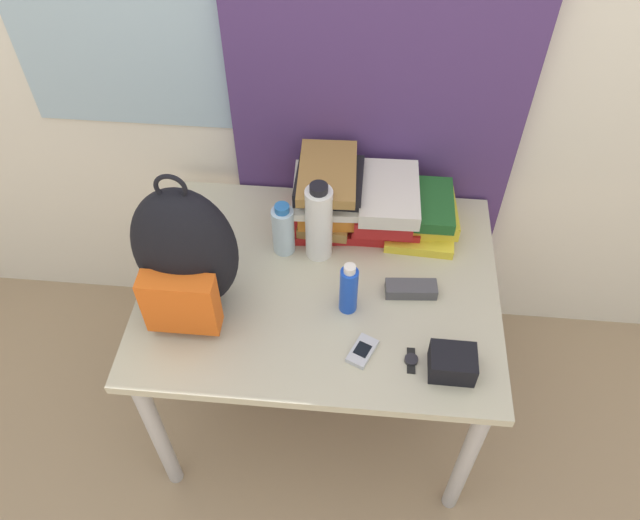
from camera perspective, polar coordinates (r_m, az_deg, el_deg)
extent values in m
plane|color=#9E8466|center=(2.28, -1.00, -21.44)|extent=(12.00, 12.00, 0.00)
cube|color=silver|center=(1.90, 1.44, 20.50)|extent=(6.00, 0.05, 2.50)
cube|color=#9EBCD1|center=(1.92, -12.29, 21.52)|extent=(1.10, 0.01, 0.80)
cube|color=#4C336B|center=(1.85, 5.66, 19.43)|extent=(0.90, 0.04, 2.50)
cube|color=#B7B299|center=(1.88, 0.00, -2.32)|extent=(1.06, 0.82, 0.03)
cylinder|color=#B2B2B7|center=(2.07, -14.62, -15.07)|extent=(0.05, 0.05, 0.67)
cylinder|color=#B2B2B7|center=(2.02, 13.21, -17.36)|extent=(0.05, 0.05, 0.67)
cylinder|color=#B2B2B7|center=(2.44, -10.41, -0.27)|extent=(0.05, 0.05, 0.67)
cylinder|color=#B2B2B7|center=(2.40, 12.16, -1.82)|extent=(0.05, 0.05, 0.67)
ellipsoid|color=black|center=(1.71, -12.19, 0.89)|extent=(0.28, 0.19, 0.42)
cube|color=#E05B19|center=(1.70, -12.63, -3.88)|extent=(0.20, 0.07, 0.19)
torus|color=black|center=(1.55, -13.51, 6.45)|extent=(0.08, 0.01, 0.08)
cube|color=red|center=(2.03, 0.48, 4.05)|extent=(0.24, 0.25, 0.03)
cube|color=olive|center=(2.01, 0.64, 4.73)|extent=(0.17, 0.27, 0.04)
cube|color=orange|center=(1.97, 0.57, 5.33)|extent=(0.19, 0.22, 0.06)
cube|color=silver|center=(1.95, 0.72, 6.40)|extent=(0.23, 0.27, 0.03)
cube|color=black|center=(1.92, 0.87, 7.22)|extent=(0.20, 0.21, 0.05)
cube|color=olive|center=(1.89, 0.70, 7.95)|extent=(0.18, 0.28, 0.03)
cube|color=red|center=(2.02, 6.05, 3.77)|extent=(0.21, 0.20, 0.06)
cube|color=red|center=(1.98, 5.90, 4.93)|extent=(0.18, 0.24, 0.06)
cube|color=silver|center=(1.94, 6.34, 6.08)|extent=(0.19, 0.27, 0.05)
cube|color=yellow|center=(2.03, 9.13, 3.29)|extent=(0.23, 0.27, 0.03)
cube|color=yellow|center=(2.01, 9.43, 4.31)|extent=(0.22, 0.22, 0.05)
cube|color=#1E5623|center=(1.97, 9.10, 5.11)|extent=(0.21, 0.22, 0.04)
cylinder|color=silver|center=(1.90, -3.37, 2.69)|extent=(0.07, 0.07, 0.16)
cylinder|color=#286BB7|center=(1.83, -3.50, 4.71)|extent=(0.04, 0.04, 0.02)
cylinder|color=white|center=(1.85, -0.11, 3.36)|extent=(0.08, 0.08, 0.26)
cylinder|color=black|center=(1.76, -0.12, 6.55)|extent=(0.05, 0.05, 0.02)
cylinder|color=blue|center=(1.75, 2.63, -2.78)|extent=(0.05, 0.05, 0.16)
cylinder|color=white|center=(1.68, 2.74, -0.84)|extent=(0.03, 0.03, 0.02)
cube|color=#B7BCC6|center=(1.72, 3.89, -8.31)|extent=(0.09, 0.11, 0.02)
cube|color=black|center=(1.71, 3.91, -8.16)|extent=(0.05, 0.06, 0.00)
cube|color=#47474C|center=(1.85, 8.32, -2.65)|extent=(0.15, 0.07, 0.04)
cube|color=black|center=(1.70, 12.01, -9.19)|extent=(0.12, 0.10, 0.07)
cube|color=black|center=(1.72, 8.33, -9.09)|extent=(0.02, 0.08, 0.00)
cylinder|color=#232328|center=(1.72, 8.34, -9.02)|extent=(0.04, 0.04, 0.01)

